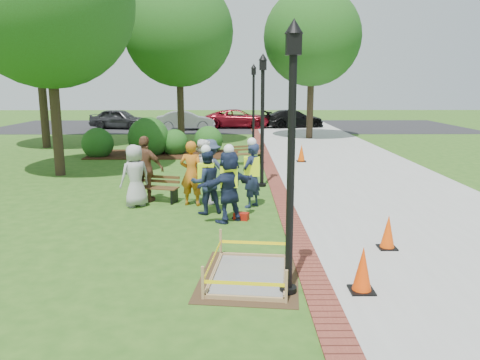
{
  "coord_description": "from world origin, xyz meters",
  "views": [
    {
      "loc": [
        0.41,
        -10.07,
        3.34
      ],
      "look_at": [
        0.5,
        1.2,
        1.0
      ],
      "focal_mm": 35.0,
      "sensor_mm": 36.0,
      "label": 1
    }
  ],
  "objects_px": {
    "bench_near": "(155,194)",
    "hivis_worker_c": "(206,180)",
    "cone_front": "(363,271)",
    "hivis_worker_a": "(229,184)",
    "lamp_near": "(291,141)",
    "hivis_worker_b": "(252,173)",
    "wet_concrete_pad": "(249,264)"
  },
  "relations": [
    {
      "from": "bench_near",
      "to": "hivis_worker_c",
      "type": "bearing_deg",
      "value": -38.74
    },
    {
      "from": "cone_front",
      "to": "hivis_worker_a",
      "type": "height_order",
      "value": "hivis_worker_a"
    },
    {
      "from": "bench_near",
      "to": "cone_front",
      "type": "relative_size",
      "value": 1.83
    },
    {
      "from": "lamp_near",
      "to": "hivis_worker_a",
      "type": "bearing_deg",
      "value": 104.28
    },
    {
      "from": "cone_front",
      "to": "hivis_worker_b",
      "type": "relative_size",
      "value": 0.41
    },
    {
      "from": "wet_concrete_pad",
      "to": "cone_front",
      "type": "relative_size",
      "value": 3.18
    },
    {
      "from": "hivis_worker_c",
      "to": "wet_concrete_pad",
      "type": "bearing_deg",
      "value": -76.24
    },
    {
      "from": "wet_concrete_pad",
      "to": "hivis_worker_a",
      "type": "xyz_separation_m",
      "value": [
        -0.41,
        3.38,
        0.71
      ]
    },
    {
      "from": "cone_front",
      "to": "hivis_worker_a",
      "type": "bearing_deg",
      "value": 118.92
    },
    {
      "from": "cone_front",
      "to": "hivis_worker_c",
      "type": "distance_m",
      "value": 5.53
    },
    {
      "from": "hivis_worker_a",
      "to": "cone_front",
      "type": "bearing_deg",
      "value": -61.08
    },
    {
      "from": "cone_front",
      "to": "lamp_near",
      "type": "xyz_separation_m",
      "value": [
        -1.2,
        0.01,
        2.1
      ]
    },
    {
      "from": "hivis_worker_a",
      "to": "hivis_worker_b",
      "type": "distance_m",
      "value": 1.49
    },
    {
      "from": "hivis_worker_c",
      "to": "bench_near",
      "type": "bearing_deg",
      "value": 141.26
    },
    {
      "from": "hivis_worker_a",
      "to": "wet_concrete_pad",
      "type": "bearing_deg",
      "value": -83.14
    },
    {
      "from": "wet_concrete_pad",
      "to": "hivis_worker_b",
      "type": "distance_m",
      "value": 4.8
    },
    {
      "from": "lamp_near",
      "to": "wet_concrete_pad",
      "type": "bearing_deg",
      "value": 134.35
    },
    {
      "from": "hivis_worker_b",
      "to": "bench_near",
      "type": "bearing_deg",
      "value": 167.54
    },
    {
      "from": "lamp_near",
      "to": "hivis_worker_b",
      "type": "relative_size",
      "value": 2.22
    },
    {
      "from": "bench_near",
      "to": "hivis_worker_a",
      "type": "xyz_separation_m",
      "value": [
        2.15,
        -1.98,
        0.71
      ]
    },
    {
      "from": "wet_concrete_pad",
      "to": "hivis_worker_b",
      "type": "bearing_deg",
      "value": 87.74
    },
    {
      "from": "wet_concrete_pad",
      "to": "lamp_near",
      "type": "relative_size",
      "value": 0.58
    },
    {
      "from": "wet_concrete_pad",
      "to": "hivis_worker_c",
      "type": "relative_size",
      "value": 1.37
    },
    {
      "from": "bench_near",
      "to": "hivis_worker_b",
      "type": "height_order",
      "value": "hivis_worker_b"
    },
    {
      "from": "hivis_worker_a",
      "to": "hivis_worker_c",
      "type": "distance_m",
      "value": 0.95
    },
    {
      "from": "wet_concrete_pad",
      "to": "hivis_worker_a",
      "type": "bearing_deg",
      "value": 96.86
    },
    {
      "from": "bench_near",
      "to": "hivis_worker_a",
      "type": "distance_m",
      "value": 3.01
    },
    {
      "from": "cone_front",
      "to": "lamp_near",
      "type": "distance_m",
      "value": 2.42
    },
    {
      "from": "hivis_worker_a",
      "to": "hivis_worker_c",
      "type": "xyz_separation_m",
      "value": [
        -0.6,
        0.73,
        -0.05
      ]
    },
    {
      "from": "wet_concrete_pad",
      "to": "lamp_near",
      "type": "height_order",
      "value": "lamp_near"
    },
    {
      "from": "wet_concrete_pad",
      "to": "hivis_worker_b",
      "type": "height_order",
      "value": "hivis_worker_b"
    },
    {
      "from": "hivis_worker_b",
      "to": "cone_front",
      "type": "bearing_deg",
      "value": -73.24
    }
  ]
}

